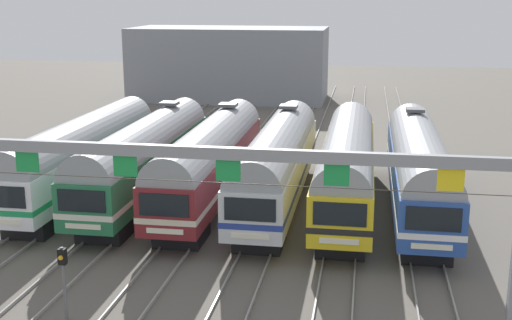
# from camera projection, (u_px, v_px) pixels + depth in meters

# --- Properties ---
(ground_plane) EXTENTS (160.00, 160.00, 0.00)m
(ground_plane) POSITION_uv_depth(u_px,v_px,m) (244.00, 204.00, 38.67)
(ground_plane) COLOR #5B564F
(track_bed) EXTENTS (20.88, 70.00, 0.15)m
(track_bed) POSITION_uv_depth(u_px,v_px,m) (282.00, 141.00, 54.93)
(track_bed) COLOR gray
(track_bed) RESTS_ON ground
(commuter_train_white) EXTENTS (2.88, 18.06, 4.77)m
(commuter_train_white) POSITION_uv_depth(u_px,v_px,m) (83.00, 153.00, 39.56)
(commuter_train_white) COLOR white
(commuter_train_white) RESTS_ON ground
(commuter_train_green) EXTENTS (2.88, 18.06, 5.05)m
(commuter_train_green) POSITION_uv_depth(u_px,v_px,m) (146.00, 155.00, 38.95)
(commuter_train_green) COLOR #236B42
(commuter_train_green) RESTS_ON ground
(commuter_train_maroon) EXTENTS (2.88, 18.06, 5.05)m
(commuter_train_maroon) POSITION_uv_depth(u_px,v_px,m) (211.00, 158.00, 38.33)
(commuter_train_maroon) COLOR maroon
(commuter_train_maroon) RESTS_ON ground
(commuter_train_silver) EXTENTS (2.88, 18.06, 5.05)m
(commuter_train_silver) POSITION_uv_depth(u_px,v_px,m) (278.00, 161.00, 37.71)
(commuter_train_silver) COLOR silver
(commuter_train_silver) RESTS_ON ground
(commuter_train_yellow) EXTENTS (2.88, 18.06, 4.77)m
(commuter_train_yellow) POSITION_uv_depth(u_px,v_px,m) (347.00, 163.00, 37.09)
(commuter_train_yellow) COLOR gold
(commuter_train_yellow) RESTS_ON ground
(commuter_train_blue) EXTENTS (2.88, 18.06, 5.05)m
(commuter_train_blue) POSITION_uv_depth(u_px,v_px,m) (419.00, 166.00, 36.48)
(commuter_train_blue) COLOR #284C9E
(commuter_train_blue) RESTS_ON ground
(catenary_gantry) EXTENTS (24.62, 0.44, 6.97)m
(catenary_gantry) POSITION_uv_depth(u_px,v_px,m) (176.00, 176.00, 24.46)
(catenary_gantry) COLOR gray
(catenary_gantry) RESTS_ON ground
(yard_signal_mast) EXTENTS (0.28, 0.35, 2.93)m
(yard_signal_mast) POSITION_uv_depth(u_px,v_px,m) (63.00, 270.00, 24.31)
(yard_signal_mast) COLOR #59595E
(yard_signal_mast) RESTS_ON ground
(maintenance_building) EXTENTS (21.93, 10.00, 8.15)m
(maintenance_building) POSITION_uv_depth(u_px,v_px,m) (230.00, 64.00, 76.93)
(maintenance_building) COLOR gray
(maintenance_building) RESTS_ON ground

